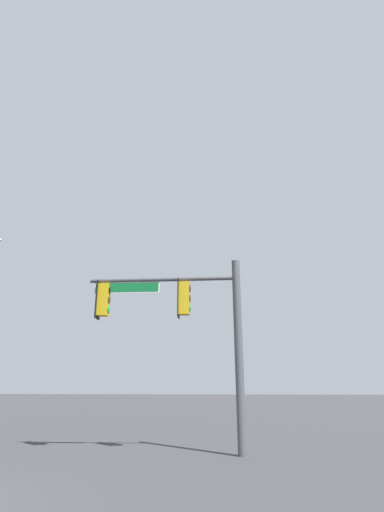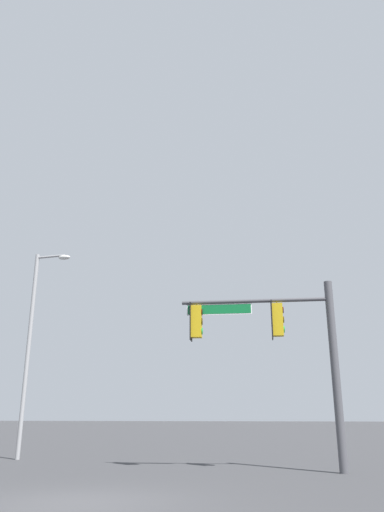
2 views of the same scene
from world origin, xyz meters
The scene contains 1 object.
signal_pole_near centered at (-3.75, -6.90, 3.99)m, with size 5.12×1.00×6.04m.
Camera 1 is at (-6.53, 5.90, 1.84)m, focal length 28.00 mm.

